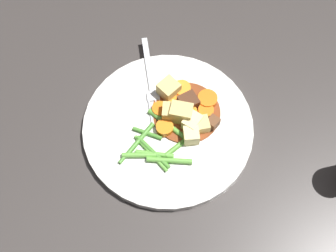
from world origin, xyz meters
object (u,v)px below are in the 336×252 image
Objects in this scene: carrot_slice_1 at (206,111)px; potato_chunk_2 at (172,113)px; carrot_slice_4 at (189,113)px; potato_chunk_4 at (202,125)px; carrot_slice_5 at (207,99)px; meat_chunk_1 at (213,123)px; carrot_slice_3 at (174,99)px; fork at (151,82)px; dinner_plate at (168,128)px; potato_chunk_1 at (169,89)px; meat_chunk_0 at (190,103)px; carrot_slice_0 at (182,89)px; potato_chunk_0 at (181,113)px; potato_chunk_3 at (192,122)px; carrot_slice_2 at (166,129)px; potato_chunk_5 at (191,135)px; carrot_slice_6 at (160,109)px.

potato_chunk_2 is at bearing 138.48° from carrot_slice_1.
potato_chunk_4 is at bearing -96.34° from carrot_slice_4.
meat_chunk_1 is at bearing -130.38° from carrot_slice_5.
carrot_slice_3 is 0.20× the size of fork.
potato_chunk_1 reaches higher than dinner_plate.
meat_chunk_0 is at bearing 33.82° from carrot_slice_4.
potato_chunk_1 reaches higher than meat_chunk_0.
dinner_plate is 0.07m from carrot_slice_0.
potato_chunk_1 is 0.09m from potato_chunk_4.
potato_chunk_0 is at bearing 144.60° from carrot_slice_1.
carrot_slice_5 is 1.31× the size of potato_chunk_4.
potato_chunk_1 reaches higher than potato_chunk_3.
potato_chunk_5 is (0.02, -0.04, 0.01)m from carrot_slice_2.
potato_chunk_5 reaches higher than carrot_slice_4.
carrot_slice_6 is 0.06m from potato_chunk_3.
carrot_slice_5 reaches higher than carrot_slice_4.
carrot_slice_6 is at bearing 85.27° from potato_chunk_5.
potato_chunk_0 reaches higher than dinner_plate.
carrot_slice_0 is 0.05m from carrot_slice_4.
carrot_slice_6 is at bearing 177.25° from carrot_slice_0.
potato_chunk_5 is at bearing -94.73° from carrot_slice_6.
meat_chunk_1 is at bearing -48.00° from potato_chunk_3.
dinner_plate is at bearing -140.54° from potato_chunk_1.
carrot_slice_6 is 0.08m from potato_chunk_4.
potato_chunk_2 is 0.05m from potato_chunk_4.
potato_chunk_1 is 1.24× the size of potato_chunk_5.
meat_chunk_1 is (-0.02, -0.08, 0.00)m from carrot_slice_0.
carrot_slice_5 is 0.08m from potato_chunk_5.
carrot_slice_2 is at bearing 174.99° from potato_chunk_0.
carrot_slice_4 is 1.06× the size of carrot_slice_6.
fork is (-0.02, 0.05, -0.00)m from carrot_slice_0.
potato_chunk_3 is at bearing 35.69° from potato_chunk_5.
potato_chunk_0 is 1.18× the size of potato_chunk_3.
carrot_slice_2 is 0.06m from potato_chunk_4.
potato_chunk_1 is 0.10m from meat_chunk_1.
potato_chunk_1 is at bearing 96.37° from meat_chunk_0.
carrot_slice_4 is at bearing -126.26° from carrot_slice_0.
potato_chunk_2 is (0.00, -0.02, 0.01)m from carrot_slice_6.
potato_chunk_0 is (-0.05, 0.01, 0.01)m from carrot_slice_5.
potato_chunk_5 is at bearing -116.29° from potato_chunk_1.
potato_chunk_0 is at bearing 156.77° from carrot_slice_4.
carrot_slice_1 is 0.91× the size of carrot_slice_4.
potato_chunk_3 is at bearing -126.01° from carrot_slice_0.
carrot_slice_0 is 0.06m from carrot_slice_1.
potato_chunk_0 is 0.04m from potato_chunk_4.
carrot_slice_6 is at bearing 56.40° from carrot_slice_2.
fork is at bearing 85.14° from potato_chunk_4.
dinner_plate is at bearing 131.65° from meat_chunk_1.
carrot_slice_5 is at bearing -75.38° from carrot_slice_0.
meat_chunk_0 is at bearing 41.65° from potato_chunk_5.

